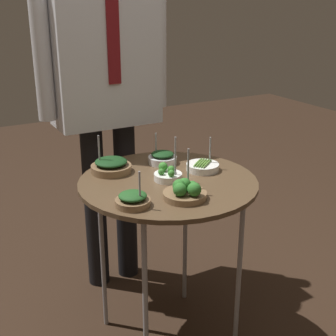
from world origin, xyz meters
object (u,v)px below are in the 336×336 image
(bowl_broccoli_center, at_px, (168,175))
(bowl_spinach_near_rim, at_px, (133,200))
(serving_cart, at_px, (168,192))
(waiter_figure, at_px, (105,72))
(bowl_broccoli_front_center, at_px, (185,191))
(bowl_asparagus_front_left, at_px, (203,167))
(bowl_spinach_back_left, at_px, (111,166))
(bowl_spinach_back_right, at_px, (162,158))

(bowl_broccoli_center, distance_m, bowl_spinach_near_rim, 0.27)
(serving_cart, distance_m, bowl_spinach_near_rim, 0.28)
(waiter_figure, bearing_deg, bowl_broccoli_front_center, -90.52)
(bowl_broccoli_center, height_order, waiter_figure, waiter_figure)
(bowl_asparagus_front_left, distance_m, bowl_spinach_near_rim, 0.43)
(bowl_spinach_back_left, distance_m, bowl_spinach_near_rim, 0.34)
(bowl_broccoli_front_center, bearing_deg, bowl_spinach_near_rim, 168.69)
(waiter_figure, bearing_deg, bowl_broccoli_center, -87.21)
(bowl_asparagus_front_left, height_order, bowl_spinach_back_left, bowl_spinach_back_left)
(bowl_spinach_back_left, xyz_separation_m, bowl_spinach_near_rim, (-0.06, -0.34, -0.00))
(serving_cart, xyz_separation_m, bowl_spinach_back_left, (-0.16, 0.19, 0.08))
(bowl_spinach_back_right, relative_size, waiter_figure, 0.08)
(bowl_spinach_back_left, xyz_separation_m, waiter_figure, (0.13, 0.36, 0.32))
(bowl_broccoli_front_center, height_order, waiter_figure, waiter_figure)
(bowl_broccoli_center, relative_size, waiter_figure, 0.10)
(bowl_asparagus_front_left, relative_size, bowl_broccoli_center, 0.76)
(bowl_spinach_back_right, bearing_deg, bowl_broccoli_center, -112.31)
(bowl_spinach_back_right, height_order, bowl_broccoli_front_center, bowl_broccoli_front_center)
(bowl_spinach_back_left, distance_m, waiter_figure, 0.50)
(bowl_spinach_back_left, height_order, bowl_broccoli_center, bowl_broccoli_center)
(serving_cart, xyz_separation_m, bowl_spinach_near_rim, (-0.22, -0.15, 0.08))
(serving_cart, relative_size, bowl_asparagus_front_left, 5.52)
(bowl_spinach_back_right, distance_m, bowl_broccoli_center, 0.19)
(bowl_broccoli_front_center, distance_m, waiter_figure, 0.80)
(bowl_spinach_back_right, relative_size, bowl_spinach_near_rim, 0.97)
(bowl_spinach_back_left, xyz_separation_m, bowl_broccoli_center, (0.16, -0.19, -0.00))
(bowl_asparagus_front_left, height_order, bowl_spinach_near_rim, bowl_asparagus_front_left)
(serving_cart, distance_m, waiter_figure, 0.68)
(bowl_broccoli_center, bearing_deg, bowl_asparagus_front_left, 7.56)
(bowl_broccoli_center, bearing_deg, serving_cart, -53.24)
(waiter_figure, bearing_deg, bowl_spinach_near_rim, -105.36)
(serving_cart, height_order, bowl_broccoli_center, bowl_broccoli_center)
(bowl_spinach_back_left, relative_size, bowl_spinach_back_right, 1.27)
(bowl_spinach_back_right, distance_m, waiter_figure, 0.50)
(bowl_broccoli_center, xyz_separation_m, bowl_spinach_near_rim, (-0.22, -0.15, 0.00))
(bowl_spinach_near_rim, xyz_separation_m, waiter_figure, (0.19, 0.70, 0.32))
(bowl_spinach_back_right, bearing_deg, waiter_figure, 105.11)
(serving_cart, relative_size, bowl_broccoli_front_center, 4.39)
(serving_cart, height_order, bowl_spinach_back_right, bowl_spinach_back_right)
(bowl_spinach_back_left, height_order, bowl_spinach_near_rim, bowl_spinach_back_left)
(bowl_broccoli_center, xyz_separation_m, waiter_figure, (-0.03, 0.55, 0.32))
(bowl_spinach_back_left, distance_m, bowl_spinach_back_right, 0.23)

